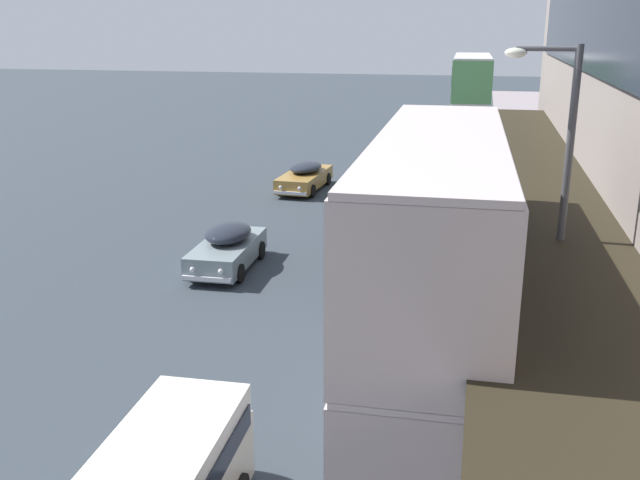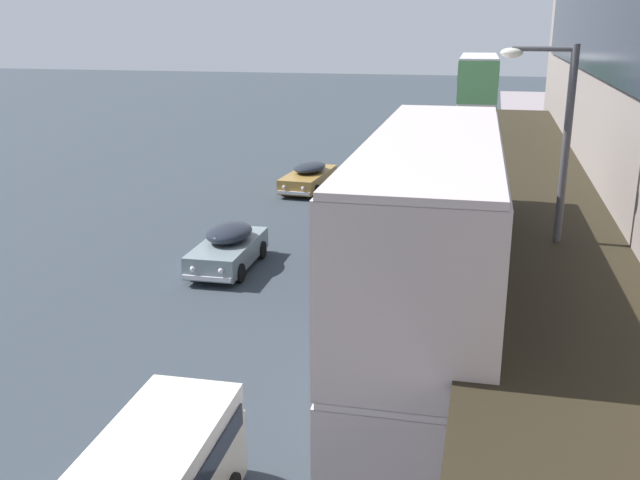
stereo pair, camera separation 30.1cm
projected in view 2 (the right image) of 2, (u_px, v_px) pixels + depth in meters
name	position (u px, v px, depth m)	size (l,w,h in m)	color
transit_bus_kerbside_front	(462.00, 149.00, 37.46)	(3.01, 9.80, 3.23)	tan
transit_bus_kerbside_rear	(477.00, 96.00, 50.83)	(3.00, 10.77, 6.06)	#569B5B
transit_bus_kerbside_far	(429.00, 278.00, 14.12)	(2.84, 10.34, 6.17)	beige
sedan_lead_near	(309.00, 176.00, 36.44)	(2.08, 5.00, 1.41)	#A27837
sedan_trailing_near	(228.00, 247.00, 24.69)	(1.95, 4.41, 1.53)	gray
pedestrian_at_kerb	(554.00, 430.00, 12.78)	(0.52, 0.43, 1.86)	#202A45
street_lamp	(552.00, 206.00, 14.74)	(1.50, 0.28, 7.64)	#4C4C51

